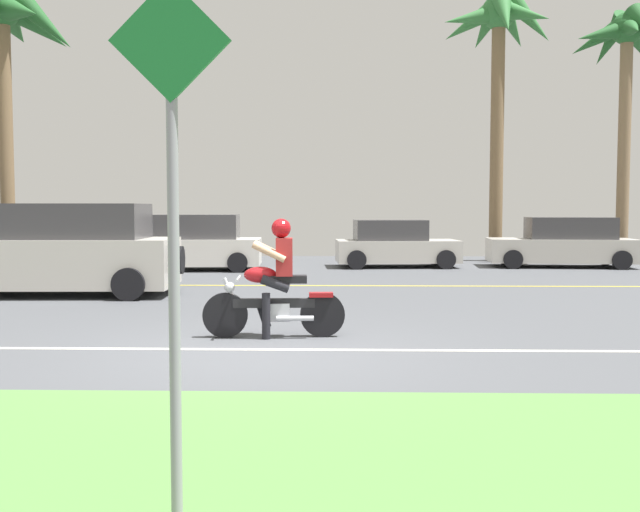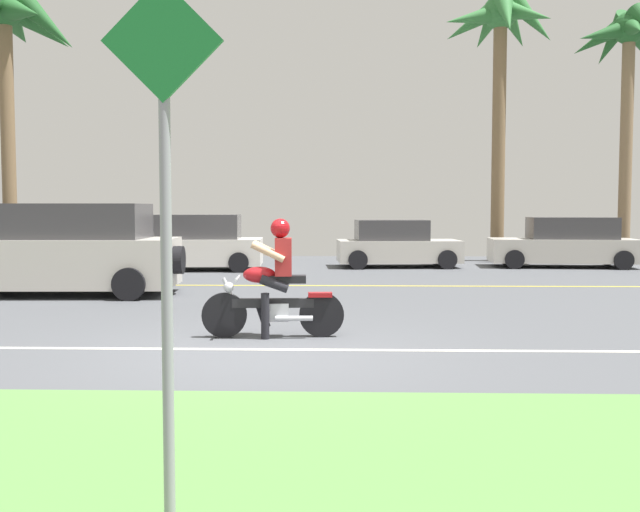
# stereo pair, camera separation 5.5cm
# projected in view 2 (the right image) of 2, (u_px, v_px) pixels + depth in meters

# --- Properties ---
(ground) EXTENTS (56.00, 30.00, 0.04)m
(ground) POSITION_uv_depth(u_px,v_px,m) (279.00, 317.00, 12.06)
(ground) COLOR #4C4F54
(grass_median) EXTENTS (56.00, 3.80, 0.06)m
(grass_median) POSITION_uv_depth(u_px,v_px,m) (190.00, 465.00, 4.97)
(grass_median) COLOR #548442
(grass_median) RESTS_ON ground
(lane_line_near) EXTENTS (50.40, 0.12, 0.01)m
(lane_line_near) POSITION_uv_depth(u_px,v_px,m) (260.00, 349.00, 9.18)
(lane_line_near) COLOR silver
(lane_line_near) RESTS_ON ground
(lane_line_far) EXTENTS (50.40, 0.12, 0.01)m
(lane_line_far) POSITION_uv_depth(u_px,v_px,m) (297.00, 285.00, 16.73)
(lane_line_far) COLOR yellow
(lane_line_far) RESTS_ON ground
(motorcyclist) EXTENTS (1.96, 0.64, 1.64)m
(motorcyclist) POSITION_uv_depth(u_px,v_px,m) (274.00, 287.00, 10.03)
(motorcyclist) COLOR black
(motorcyclist) RESTS_ON ground
(suv_nearby) EXTENTS (5.11, 2.28, 1.87)m
(suv_nearby) POSITION_uv_depth(u_px,v_px,m) (57.00, 251.00, 14.91)
(suv_nearby) COLOR beige
(suv_nearby) RESTS_ON ground
(parked_car_1) EXTENTS (4.33, 2.19, 1.59)m
(parked_car_1) POSITION_uv_depth(u_px,v_px,m) (191.00, 244.00, 20.92)
(parked_car_1) COLOR white
(parked_car_1) RESTS_ON ground
(parked_car_2) EXTENTS (3.74, 2.14, 1.42)m
(parked_car_2) POSITION_uv_depth(u_px,v_px,m) (396.00, 245.00, 22.00)
(parked_car_2) COLOR beige
(parked_car_2) RESTS_ON ground
(parked_car_3) EXTENTS (4.38, 2.14, 1.50)m
(parked_car_3) POSITION_uv_depth(u_px,v_px,m) (565.00, 244.00, 21.93)
(parked_car_3) COLOR beige
(parked_car_3) RESTS_ON ground
(palm_tree_0) EXTENTS (3.73, 3.66, 8.17)m
(palm_tree_0) POSITION_uv_depth(u_px,v_px,m) (628.00, 50.00, 23.16)
(palm_tree_0) COLOR #846B4C
(palm_tree_0) RESTS_ON ground
(palm_tree_1) EXTENTS (5.00, 5.14, 9.12)m
(palm_tree_1) POSITION_uv_depth(u_px,v_px,m) (6.00, 28.00, 23.54)
(palm_tree_1) COLOR brown
(palm_tree_1) RESTS_ON ground
(palm_tree_2) EXTENTS (3.94, 3.94, 9.00)m
(palm_tree_2) POSITION_uv_depth(u_px,v_px,m) (501.00, 36.00, 24.05)
(palm_tree_2) COLOR brown
(palm_tree_2) RESTS_ON ground
(street_sign) EXTENTS (0.62, 0.06, 2.94)m
(street_sign) POSITION_uv_depth(u_px,v_px,m) (165.00, 210.00, 3.75)
(street_sign) COLOR gray
(street_sign) RESTS_ON ground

